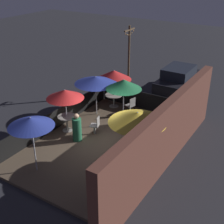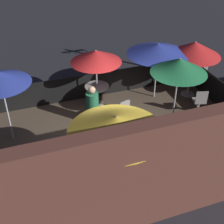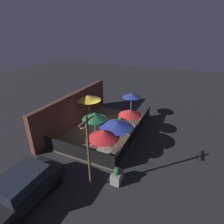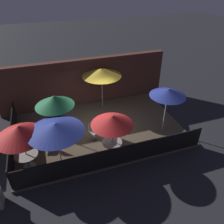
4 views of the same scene
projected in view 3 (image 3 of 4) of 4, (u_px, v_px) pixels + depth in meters
The scene contains 19 objects.
ground_plane at pixel (106, 130), 14.61m from camera, with size 60.00×60.00×0.00m, color #26262B.
patio_deck at pixel (106, 129), 14.58m from camera, with size 8.28×5.43×0.12m.
building_wall at pixel (75, 108), 15.13m from camera, with size 9.88×0.36×2.84m.
fence_front at pixel (137, 130), 13.35m from camera, with size 8.08×0.05×0.95m.
fence_side_left at pixel (77, 152), 10.97m from camera, with size 0.05×5.23×0.95m.
patio_umbrella_0 at pixel (130, 112), 13.00m from camera, with size 1.73×1.73×2.10m.
patio_umbrella_1 at pixel (104, 134), 10.31m from camera, with size 1.89×1.89×2.11m.
patio_umbrella_2 at pixel (94, 116), 11.96m from camera, with size 1.72×1.72×2.34m.
patio_umbrella_3 at pixel (131, 95), 15.81m from camera, with size 1.71×1.71×2.31m.
patio_umbrella_4 at pixel (88, 98), 15.08m from camera, with size 2.20×2.20×2.37m.
patio_umbrella_5 at pixel (117, 124), 11.25m from camera, with size 2.18×2.18×2.11m.
dining_table_0 at pixel (130, 127), 13.53m from camera, with size 0.86×0.86×0.76m.
dining_table_1 at pixel (104, 152), 10.84m from camera, with size 0.94×0.94×0.70m.
patio_chair_0 at pixel (90, 144), 11.64m from camera, with size 0.49×0.49×0.96m.
patio_chair_1 at pixel (111, 128), 13.72m from camera, with size 0.51×0.51×0.90m.
patron_0 at pixel (121, 123), 14.27m from camera, with size 0.58×0.58×1.33m.
planter_box at pixel (117, 176), 9.37m from camera, with size 0.73×0.51×0.94m.
light_post at pixel (89, 151), 8.25m from camera, with size 1.10×0.12×4.18m.
parked_car_0 at pixel (23, 187), 8.14m from camera, with size 3.93×1.80×1.62m.
Camera 3 is at (-11.31, -5.72, 7.43)m, focal length 28.00 mm.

